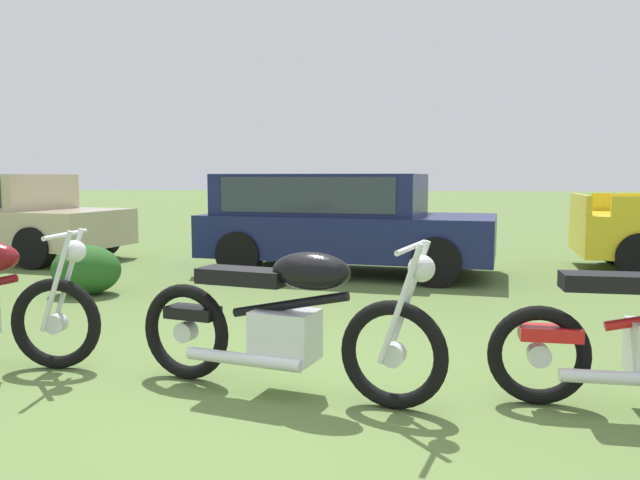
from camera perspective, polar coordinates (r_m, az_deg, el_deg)
ground_plane at (r=4.09m, az=-4.03°, el=-14.09°), size 120.00×120.00×0.00m
motorcycle_black at (r=4.02m, az=-3.15°, el=-7.33°), size 2.08×0.86×1.02m
car_navy at (r=9.10m, az=1.41°, el=2.26°), size 4.35×2.46×1.43m
shrub_low at (r=7.91m, az=-20.50°, el=-2.56°), size 0.81×0.69×0.58m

